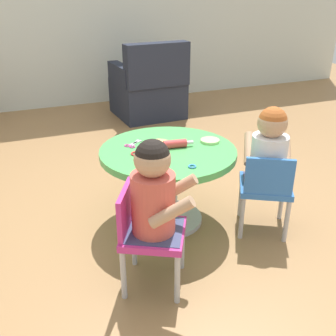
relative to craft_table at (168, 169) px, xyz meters
name	(u,v)px	position (x,y,z in m)	size (l,w,h in m)	color
ground_plane	(168,220)	(0.00, 0.00, -0.37)	(10.00, 10.00, 0.00)	#9E7247
craft_table	(168,169)	(0.00, 0.00, 0.00)	(0.83, 0.83, 0.50)	silver
child_chair_left	(147,232)	(-0.32, -0.50, -0.07)	(0.41, 0.41, 0.54)	#B7B7BC
seated_child_left	(154,192)	(-0.28, -0.52, 0.16)	(0.43, 0.40, 0.51)	#3F4772
child_chair_right	(266,187)	(0.50, -0.33, -0.07)	(0.41, 0.41, 0.54)	#B7B7BC
seated_child_right	(269,150)	(0.52, -0.29, 0.16)	(0.41, 0.43, 0.51)	#3F4772
armchair_dark	(149,90)	(0.63, 2.15, -0.06)	(0.75, 0.76, 0.85)	#232838
rolling_pin	(175,144)	(0.05, 0.01, 0.16)	(0.23, 0.07, 0.05)	#D83F3F
craft_scissors	(132,145)	(-0.18, 0.14, 0.13)	(0.14, 0.13, 0.01)	silver
playdough_blob_0	(159,144)	(-0.03, 0.07, 0.14)	(0.15, 0.15, 0.02)	#F2CC72
playdough_blob_1	(210,141)	(0.29, 0.01, 0.14)	(0.12, 0.12, 0.02)	#B2E58C
cookie_cutter_0	(192,166)	(0.03, -0.29, 0.14)	(0.05, 0.05, 0.01)	#3F99D8
cookie_cutter_1	(136,154)	(-0.20, -0.01, 0.14)	(0.06, 0.06, 0.01)	red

